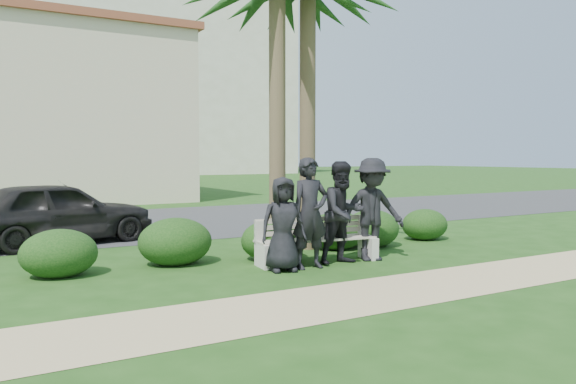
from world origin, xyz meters
The scene contains 17 objects.
ground centered at (0.00, 0.00, 0.00)m, with size 160.00×160.00×0.00m, color #1B4112.
footpath centered at (0.00, -1.80, 0.00)m, with size 30.00×1.60×0.01m, color tan.
asphalt_street centered at (0.00, 8.00, 0.00)m, with size 160.00×8.00×0.01m, color #2D2D30.
stucco_bldg_right centered at (-1.00, 18.00, 3.66)m, with size 8.40×8.40×7.30m.
hotel_tower centered at (14.00, 55.00, 13.41)m, with size 26.00×18.00×37.30m.
park_bench centered at (0.00, 0.52, 0.35)m, with size 2.27×0.76×0.77m.
man_a centered at (-0.88, 0.17, 0.78)m, with size 0.76×0.49×1.55m, color black.
man_b centered at (-0.38, 0.15, 0.93)m, with size 0.68×0.45×1.86m, color black.
man_c centered at (0.34, 0.20, 0.90)m, with size 0.87×0.68×1.80m, color black.
man_d centered at (0.97, 0.20, 0.93)m, with size 1.20×0.69×1.85m, color black.
hedge_a centered at (-4.13, 1.57, 0.39)m, with size 1.18×0.98×0.77m, color black.
hedge_b centered at (-2.23, 1.62, 0.42)m, with size 1.29×1.07×0.84m, color black.
hedge_c centered at (-0.55, 1.19, 0.38)m, with size 1.16×0.96×0.76m, color black.
hedge_d centered at (1.16, 1.55, 0.40)m, with size 1.21×1.00×0.79m, color black.
hedge_e centered at (1.95, 1.43, 0.40)m, with size 1.23×1.01×0.80m, color black.
hedge_f centered at (3.63, 1.63, 0.36)m, with size 1.10×0.91×0.72m, color black.
car_a centered at (-3.69, 5.03, 0.68)m, with size 1.62×4.02×1.37m, color black.
Camera 1 is at (-5.37, -7.76, 1.88)m, focal length 35.00 mm.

